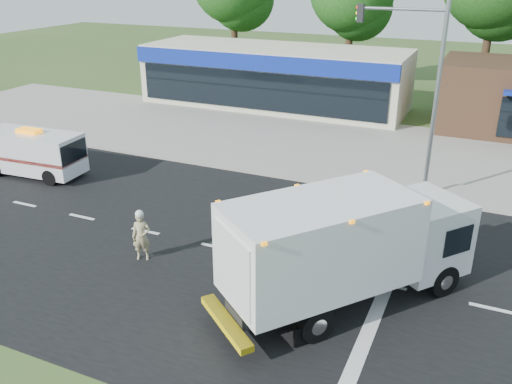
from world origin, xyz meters
TOP-DOWN VIEW (x-y plane):
  - ground at (0.00, 0.00)m, footprint 120.00×120.00m
  - road_asphalt at (0.00, 0.00)m, footprint 60.00×14.00m
  - sidewalk at (0.00, 8.20)m, footprint 60.00×2.40m
  - parking_apron at (0.00, 14.00)m, footprint 60.00×9.00m
  - lane_markings at (1.35, -1.35)m, footprint 55.20×7.00m
  - ems_box_truck at (1.96, -1.51)m, footprint 6.78×7.64m
  - emergency_worker at (-4.89, -1.72)m, footprint 0.73×0.62m
  - ambulance_van at (-14.01, 2.82)m, footprint 4.86×2.11m
  - retail_strip_mall at (-9.00, 19.93)m, footprint 18.00×6.20m
  - traffic_signal_pole at (2.35, 7.60)m, footprint 3.51×0.25m

SIDE VIEW (x-z plane):
  - ground at x=0.00m, z-range 0.00..0.00m
  - road_asphalt at x=0.00m, z-range -0.01..0.01m
  - parking_apron at x=0.00m, z-range 0.00..0.02m
  - lane_markings at x=1.35m, z-range 0.01..0.02m
  - sidewalk at x=0.00m, z-range 0.00..0.12m
  - emergency_worker at x=-4.89m, z-range -0.02..1.80m
  - ambulance_van at x=-14.01m, z-range 0.01..2.26m
  - ems_box_truck at x=1.96m, z-range 0.27..3.75m
  - retail_strip_mall at x=-9.00m, z-range 0.01..4.01m
  - traffic_signal_pole at x=2.35m, z-range 0.92..8.92m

